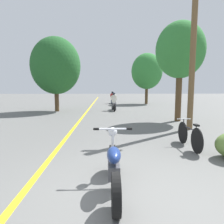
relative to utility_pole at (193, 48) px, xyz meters
name	(u,v)px	position (x,y,z in m)	size (l,w,h in m)	color
ground_plane	(123,196)	(-3.36, -5.29, -3.41)	(120.00, 120.00, 0.00)	#60605E
lane_stripe_center	(87,111)	(-5.06, 6.90, -3.40)	(0.14, 48.00, 0.01)	yellow
utility_pole	(193,48)	(0.00, 0.00, 0.00)	(1.10, 0.24, 6.63)	brown
roadside_tree_right_near	(180,51)	(0.28, 2.20, 0.31)	(2.56, 2.30, 5.23)	#513A23
roadside_tree_right_far	(147,71)	(1.01, 14.06, 0.22)	(3.45, 3.10, 5.63)	#513A23
roadside_tree_left	(56,66)	(-7.36, 7.01, 0.02)	(3.70, 3.33, 5.57)	#513A23
motorcycle_foreground	(114,166)	(-3.51, -5.06, -2.98)	(0.75, 1.97, 1.02)	black
motorcycle_rider_lead	(114,104)	(-2.97, 7.39, -2.86)	(0.50, 2.05, 1.46)	black
motorcycle_rider_far	(112,99)	(-2.83, 14.43, -2.87)	(0.50, 2.02, 1.41)	black
bicycle_parked	(189,136)	(-1.16, -2.69, -3.03)	(0.44, 1.71, 0.82)	black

